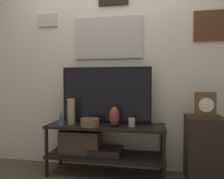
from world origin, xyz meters
name	(u,v)px	position (x,y,z in m)	size (l,w,h in m)	color
wall_back	(110,58)	(0.00, 0.51, 1.36)	(6.40, 0.08, 2.70)	beige
media_console	(96,143)	(-0.12, 0.25, 0.36)	(1.34, 0.43, 0.57)	black
television	(106,95)	(-0.01, 0.35, 0.91)	(1.06, 0.05, 0.67)	black
vase_urn_stoneware	(114,117)	(0.11, 0.18, 0.68)	(0.11, 0.15, 0.22)	brown
vase_tall_ceramic	(71,112)	(-0.40, 0.21, 0.72)	(0.09, 0.09, 0.30)	tan
vase_wide_bowl	(90,122)	(-0.16, 0.15, 0.62)	(0.21, 0.21, 0.09)	brown
vase_slim_bronze	(61,118)	(-0.49, 0.13, 0.66)	(0.08, 0.08, 0.17)	#2D4251
candle_jar	(132,122)	(0.30, 0.21, 0.62)	(0.07, 0.07, 0.09)	#C1B29E
side_table	(204,149)	(1.07, 0.27, 0.35)	(0.38, 0.39, 0.70)	black
mantel_clock	(205,105)	(1.07, 0.25, 0.83)	(0.20, 0.11, 0.26)	brown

